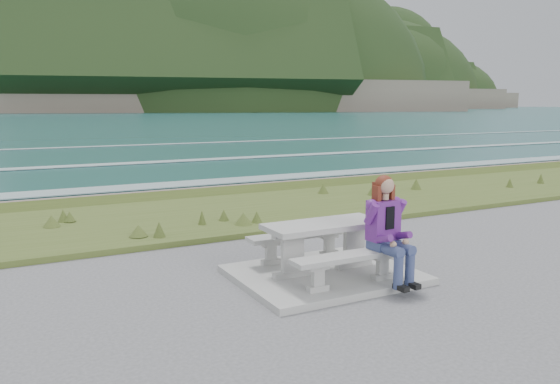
{
  "coord_description": "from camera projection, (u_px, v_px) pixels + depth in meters",
  "views": [
    {
      "loc": [
        -4.25,
        -6.67,
        2.58
      ],
      "look_at": [
        -0.11,
        1.2,
        1.14
      ],
      "focal_mm": 35.0,
      "sensor_mm": 36.0,
      "label": 1
    }
  ],
  "objects": [
    {
      "name": "shore_drop",
      "position": [
        171.0,
        198.0,
        15.1
      ],
      "size": [
        160.0,
        0.8,
        2.2
      ],
      "primitive_type": "cube",
      "color": "brown",
      "rests_on": "ground"
    },
    {
      "name": "bench_landward",
      "position": [
        351.0,
        261.0,
        7.51
      ],
      "size": [
        1.8,
        0.35,
        0.45
      ],
      "color": "#A6A5A1",
      "rests_on": "concrete_slab"
    },
    {
      "name": "ocean",
      "position": [
        83.0,
        182.0,
        30.4
      ],
      "size": [
        1600.0,
        1600.0,
        0.09
      ],
      "color": "#1D5353",
      "rests_on": "ground"
    },
    {
      "name": "bench_seaward",
      "position": [
        301.0,
        239.0,
        8.73
      ],
      "size": [
        1.8,
        0.35,
        0.45
      ],
      "color": "#A6A5A1",
      "rests_on": "concrete_slab"
    },
    {
      "name": "grass_verge",
      "position": [
        208.0,
        217.0,
        12.56
      ],
      "size": [
        160.0,
        4.5,
        0.22
      ],
      "primitive_type": "cube",
      "color": "#435520",
      "rests_on": "ground"
    },
    {
      "name": "headland_range",
      "position": [
        260.0,
        95.0,
        442.19
      ],
      "size": [
        729.83,
        363.95,
        190.17
      ],
      "color": "brown",
      "rests_on": "ground"
    },
    {
      "name": "picnic_table",
      "position": [
        324.0,
        233.0,
        8.08
      ],
      "size": [
        1.8,
        0.75,
        0.75
      ],
      "color": "#A6A5A1",
      "rests_on": "concrete_slab"
    },
    {
      "name": "concrete_slab",
      "position": [
        324.0,
        275.0,
        8.18
      ],
      "size": [
        2.6,
        2.1,
        0.1
      ],
      "primitive_type": "cube",
      "color": "#A6A5A1",
      "rests_on": "ground"
    },
    {
      "name": "seated_woman",
      "position": [
        391.0,
        244.0,
        7.61
      ],
      "size": [
        0.47,
        0.79,
        1.5
      ],
      "rotation": [
        0.0,
        0.0,
        0.06
      ],
      "color": "navy",
      "rests_on": "concrete_slab"
    }
  ]
}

